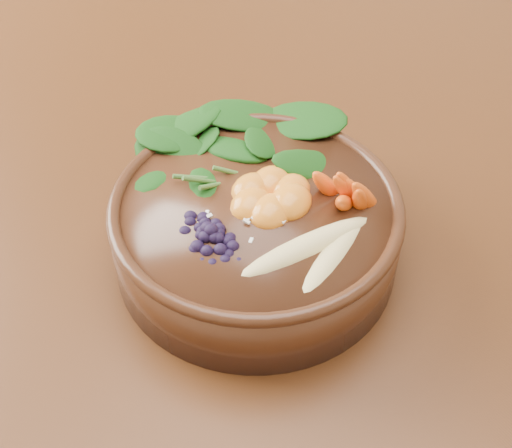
% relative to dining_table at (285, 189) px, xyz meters
% --- Properties ---
extents(dining_table, '(1.60, 0.90, 0.75)m').
position_rel_dining_table_xyz_m(dining_table, '(0.00, 0.00, 0.00)').
color(dining_table, '#331C0C').
rests_on(dining_table, ground).
extents(stoneware_bowl, '(0.30, 0.30, 0.07)m').
position_rel_dining_table_xyz_m(stoneware_bowl, '(0.08, -0.18, 0.13)').
color(stoneware_bowl, '#422111').
rests_on(stoneware_bowl, dining_table).
extents(kale_heap, '(0.19, 0.18, 0.04)m').
position_rel_dining_table_xyz_m(kale_heap, '(0.05, -0.12, 0.18)').
color(kale_heap, '#164611').
rests_on(kale_heap, stoneware_bowl).
extents(carrot_cluster, '(0.06, 0.06, 0.07)m').
position_rel_dining_table_xyz_m(carrot_cluster, '(0.14, -0.12, 0.19)').
color(carrot_cluster, '#ED5719').
rests_on(carrot_cluster, stoneware_bowl).
extents(banana_halves, '(0.08, 0.13, 0.02)m').
position_rel_dining_table_xyz_m(banana_halves, '(0.15, -0.19, 0.17)').
color(banana_halves, '#E0CC84').
rests_on(banana_halves, stoneware_bowl).
extents(mandarin_cluster, '(0.09, 0.09, 0.03)m').
position_rel_dining_table_xyz_m(mandarin_cluster, '(0.08, -0.16, 0.17)').
color(mandarin_cluster, orange).
rests_on(mandarin_cluster, stoneware_bowl).
extents(blueberry_pile, '(0.13, 0.11, 0.03)m').
position_rel_dining_table_xyz_m(blueberry_pile, '(0.07, -0.23, 0.18)').
color(blueberry_pile, black).
rests_on(blueberry_pile, stoneware_bowl).
extents(coconut_flakes, '(0.09, 0.08, 0.01)m').
position_rel_dining_table_xyz_m(coconut_flakes, '(0.07, -0.19, 0.16)').
color(coconut_flakes, white).
rests_on(coconut_flakes, stoneware_bowl).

